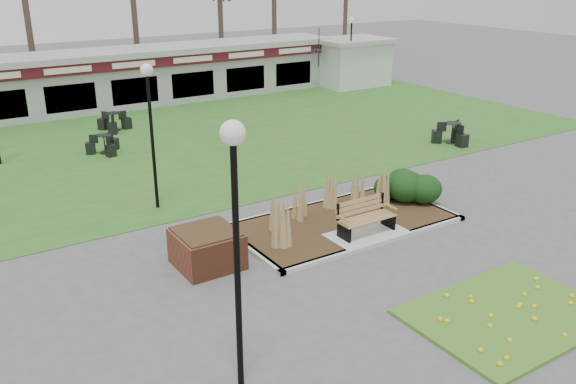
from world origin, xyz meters
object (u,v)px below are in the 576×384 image
bistro_set_b (114,125)px  park_bench (365,216)px  brick_planter (207,248)px  lamp_post_mid_right (149,105)px  lamp_post_far_right (351,37)px  service_hut (351,61)px  lamp_post_near_left (235,201)px  patio_umbrella (319,63)px  food_pavilion (125,77)px  bistro_set_c (452,136)px  bistro_set_a (105,147)px

bistro_set_b → park_bench: bearing=-81.3°
brick_planter → lamp_post_mid_right: size_ratio=0.34×
lamp_post_far_right → brick_planter: bearing=-136.8°
service_hut → bistro_set_b: 16.08m
park_bench → lamp_post_near_left: bearing=-147.6°
lamp_post_mid_right → patio_umbrella: 19.78m
park_bench → service_hut: service_hut is taller
brick_planter → patio_umbrella: bearing=47.8°
food_pavilion → park_bench: bearing=-90.0°
park_bench → lamp_post_near_left: (-5.91, -3.75, 2.95)m
lamp_post_mid_right → service_hut: bearing=35.9°
service_hut → bistro_set_c: bearing=-109.8°
lamp_post_mid_right → bistro_set_b: lamp_post_mid_right is taller
brick_planter → lamp_post_far_right: size_ratio=0.36×
food_pavilion → patio_umbrella: (11.04, -1.96, 0.08)m
brick_planter → bistro_set_c: size_ratio=0.93×
lamp_post_mid_right → patio_umbrella: bearing=40.1°
lamp_post_mid_right → patio_umbrella: (15.07, 12.70, -1.66)m
bistro_set_b → patio_umbrella: (13.30, 2.95, 1.26)m
lamp_post_near_left → bistro_set_b: 19.18m
lamp_post_near_left → service_hut: bearing=47.9°
lamp_post_far_right → patio_umbrella: bearing=147.6°
food_pavilion → bistro_set_a: (-3.66, -8.13, -1.21)m
lamp_post_mid_right → bistro_set_c: (13.02, 0.16, -2.91)m
lamp_post_near_left → patio_umbrella: bearing=51.8°
bistro_set_b → patio_umbrella: 13.68m
food_pavilion → lamp_post_near_left: bearing=-104.1°
service_hut → lamp_post_mid_right: bearing=-144.1°
patio_umbrella → bistro_set_a: bearing=-157.3°
lamp_post_mid_right → bistro_set_a: (0.37, 6.54, -2.95)m
brick_planter → lamp_post_far_right: 23.49m
service_hut → bistro_set_b: service_hut is taller
lamp_post_far_right → bistro_set_a: 17.30m
food_pavilion → patio_umbrella: food_pavilion is taller
park_bench → lamp_post_far_right: bearing=53.0°
brick_planter → patio_umbrella: size_ratio=0.61×
park_bench → brick_planter: park_bench is taller
lamp_post_near_left → brick_planter: bearing=71.5°
lamp_post_near_left → patio_umbrella: (16.95, 21.50, -1.99)m
food_pavilion → lamp_post_near_left: size_ratio=5.06×
lamp_post_near_left → food_pavilion: bearing=75.9°
service_hut → patio_umbrella: bearing=180.0°
lamp_post_far_right → food_pavilion: bearing=166.8°
brick_planter → bistro_set_c: 14.11m
patio_umbrella → lamp_post_mid_right: bearing=-139.9°
park_bench → bistro_set_c: 10.39m
bistro_set_b → lamp_post_far_right: bearing=7.5°
park_bench → service_hut: bearing=52.7°
lamp_post_near_left → patio_umbrella: lamp_post_near_left is taller
brick_planter → food_pavilion: (4.40, 18.96, 1.00)m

